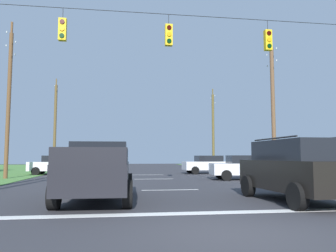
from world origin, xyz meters
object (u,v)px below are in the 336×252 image
at_px(overhead_signal_span, 175,85).
at_px(utility_pole_far_right, 213,129).
at_px(pickup_truck, 98,171).
at_px(utility_pole_mid_right, 273,108).
at_px(suv_black, 297,169).
at_px(distant_car_crossing_white, 245,167).
at_px(distant_car_oncoming, 57,165).
at_px(utility_pole_mid_left, 9,99).
at_px(distant_car_far_parked, 209,164).
at_px(utility_pole_far_left, 55,125).

bearing_deg(overhead_signal_span, utility_pole_far_right, 70.71).
distance_m(pickup_truck, utility_pole_mid_right, 17.41).
height_order(suv_black, utility_pole_mid_right, utility_pole_mid_right).
height_order(distant_car_crossing_white, distant_car_oncoming, same).
height_order(overhead_signal_span, utility_pole_far_right, utility_pole_far_right).
height_order(distant_car_oncoming, utility_pole_mid_left, utility_pole_mid_left).
bearing_deg(utility_pole_mid_right, suv_black, -113.07).
bearing_deg(pickup_truck, distant_car_crossing_white, 45.64).
relative_size(pickup_truck, utility_pole_mid_left, 0.52).
relative_size(utility_pole_mid_right, utility_pole_far_right, 1.04).
bearing_deg(utility_pole_mid_right, pickup_truck, -135.38).
relative_size(utility_pole_far_right, utility_pole_mid_left, 0.94).
height_order(suv_black, distant_car_far_parked, suv_black).
relative_size(distant_car_far_parked, utility_pole_mid_left, 0.41).
height_order(distant_car_crossing_white, utility_pole_mid_left, utility_pole_mid_left).
bearing_deg(utility_pole_far_left, suv_black, -66.20).
bearing_deg(distant_car_crossing_white, overhead_signal_span, -131.82).
bearing_deg(utility_pole_mid_right, utility_pole_far_right, 89.45).
height_order(distant_car_oncoming, utility_pole_far_left, utility_pole_far_left).
xyz_separation_m(utility_pole_mid_right, utility_pole_far_left, (-18.78, 16.56, -0.06)).
height_order(distant_car_oncoming, utility_pole_far_right, utility_pole_far_right).
relative_size(distant_car_oncoming, utility_pole_far_right, 0.44).
bearing_deg(utility_pole_mid_left, distant_car_far_parked, 17.17).
xyz_separation_m(distant_car_far_parked, utility_pole_far_left, (-14.95, 12.19, 4.25)).
height_order(overhead_signal_span, suv_black, overhead_signal_span).
bearing_deg(utility_pole_mid_left, utility_pole_far_right, 42.18).
bearing_deg(utility_pole_mid_left, suv_black, -44.99).
distance_m(pickup_truck, distant_car_oncoming, 16.96).
height_order(suv_black, distant_car_oncoming, suv_black).
relative_size(pickup_truck, distant_car_crossing_white, 1.23).
relative_size(distant_car_crossing_white, distant_car_oncoming, 1.02).
xyz_separation_m(utility_pole_far_right, utility_pole_far_left, (-18.95, -0.28, 0.16)).
bearing_deg(distant_car_far_parked, utility_pole_mid_left, -162.83).
xyz_separation_m(distant_car_crossing_white, distant_car_oncoming, (-12.78, 7.69, 0.00)).
relative_size(distant_car_oncoming, utility_pole_far_left, 0.41).
distance_m(suv_black, distant_car_far_parked, 17.70).
bearing_deg(utility_pole_far_left, utility_pole_mid_left, -89.60).
height_order(utility_pole_far_right, utility_pole_far_left, utility_pole_far_left).
bearing_deg(utility_pole_far_left, utility_pole_far_right, 0.86).
relative_size(utility_pole_mid_right, utility_pole_mid_left, 0.98).
bearing_deg(overhead_signal_span, distant_car_oncoming, 117.82).
bearing_deg(distant_car_far_parked, distant_car_oncoming, 179.22).
bearing_deg(utility_pole_mid_left, distant_car_crossing_white, -10.94).
bearing_deg(distant_car_far_parked, utility_pole_far_left, 140.79).
relative_size(distant_car_far_parked, utility_pole_far_left, 0.42).
height_order(pickup_truck, utility_pole_mid_left, utility_pole_mid_left).
xyz_separation_m(pickup_truck, distant_car_oncoming, (-4.24, 16.42, -0.18)).
xyz_separation_m(pickup_truck, utility_pole_far_left, (-6.75, 28.44, 4.07)).
bearing_deg(distant_car_crossing_white, utility_pole_mid_left, 169.06).
xyz_separation_m(overhead_signal_span, utility_pole_mid_right, (8.99, 9.28, 0.55)).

